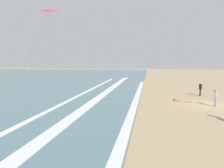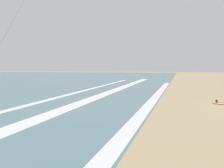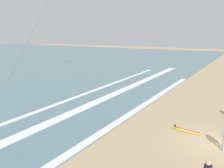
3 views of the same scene
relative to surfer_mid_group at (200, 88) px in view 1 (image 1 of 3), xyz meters
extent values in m
plane|color=tan|center=(-5.31, 0.42, -0.96)|extent=(160.00, 160.00, 0.00)
cube|color=white|center=(-4.34, 7.31, -0.94)|extent=(38.24, 0.61, 0.01)
cube|color=white|center=(-4.74, 11.51, -0.94)|extent=(57.67, 0.98, 0.01)
cube|color=white|center=(-5.27, 14.20, -0.94)|extent=(51.32, 0.53, 0.01)
cylinder|color=black|center=(0.09, -0.04, -0.55)|extent=(0.13, 0.13, 0.82)
cylinder|color=black|center=(-0.09, 0.04, -0.55)|extent=(0.13, 0.13, 0.82)
cylinder|color=black|center=(0.00, 0.00, 0.15)|extent=(0.32, 0.32, 0.58)
cylinder|color=black|center=(0.17, -0.07, 0.13)|extent=(0.16, 0.13, 0.56)
cylinder|color=black|center=(-0.17, 0.07, 0.13)|extent=(0.16, 0.13, 0.56)
sphere|color=#DBB28E|center=(0.00, 0.00, 0.54)|extent=(0.21, 0.21, 0.21)
cylinder|color=gray|center=(-5.88, -0.05, -0.55)|extent=(0.13, 0.13, 0.82)
cylinder|color=gray|center=(-5.99, 0.12, -0.55)|extent=(0.13, 0.13, 0.82)
cylinder|color=gray|center=(-5.94, 0.03, 0.15)|extent=(0.32, 0.32, 0.58)
cylinder|color=gray|center=(-5.84, -0.13, 0.13)|extent=(0.15, 0.16, 0.56)
cylinder|color=gray|center=(-6.04, 0.19, 0.13)|extent=(0.15, 0.16, 0.56)
sphere|color=#9E7051|center=(-5.94, 0.03, 0.54)|extent=(0.21, 0.21, 0.21)
ellipsoid|color=yellow|center=(-4.01, 2.59, -0.91)|extent=(1.04, 2.18, 0.09)
cube|color=#BF198C|center=(-4.01, 2.59, -0.86)|extent=(0.48, 1.76, 0.01)
cube|color=black|center=(-3.84, 3.39, -0.79)|extent=(0.04, 0.12, 0.16)
ellipsoid|color=#CC2384|center=(8.39, 22.75, 11.64)|extent=(1.36, 3.29, 0.43)
cylinder|color=#333333|center=(4.54, 23.88, 5.34)|extent=(7.72, 2.27, 12.60)
camera|label=1|loc=(-25.96, 5.98, 3.25)|focal=33.62mm
camera|label=2|loc=(-21.03, 5.48, 1.39)|focal=42.71mm
camera|label=3|loc=(-21.02, -1.08, 5.59)|focal=43.39mm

